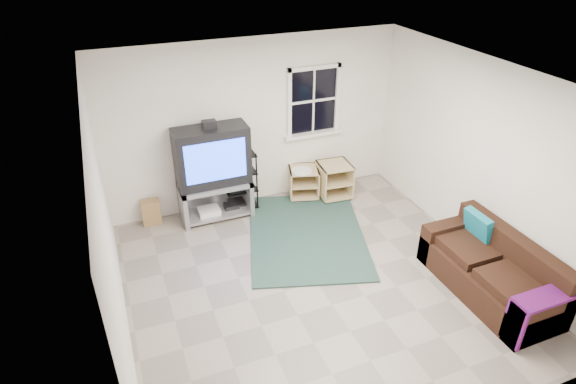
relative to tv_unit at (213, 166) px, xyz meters
name	(u,v)px	position (x,y,z in m)	size (l,w,h in m)	color
room	(313,105)	(1.73, 0.26, 0.61)	(4.60, 4.62, 4.60)	gray
tv_unit	(213,166)	(0.00, 0.00, 0.00)	(1.07, 0.53, 1.57)	gray
av_rack	(240,184)	(0.43, 0.09, -0.44)	(0.49, 0.35, 0.97)	black
side_table_left	(333,178)	(1.95, -0.11, -0.55)	(0.54, 0.54, 0.59)	#CEB77E
side_table_right	(303,180)	(1.48, 0.06, -0.56)	(0.58, 0.58, 0.54)	#CEB77E
sofa	(492,272)	(2.69, -2.95, -0.57)	(0.80, 1.80, 0.82)	black
shag_rug	(307,235)	(1.08, -1.02, -0.85)	(1.63, 2.23, 0.03)	#322316
paper_bag	(151,212)	(-0.96, 0.15, -0.67)	(0.27, 0.17, 0.39)	olive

